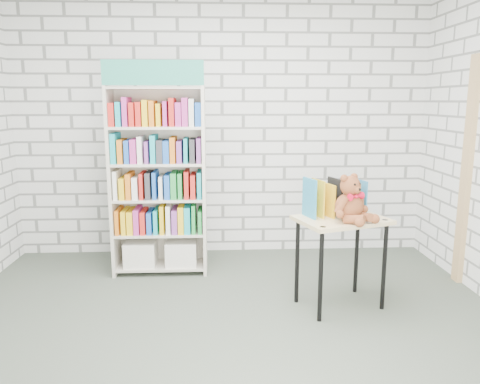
{
  "coord_description": "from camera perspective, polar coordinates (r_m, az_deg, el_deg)",
  "views": [
    {
      "loc": [
        -0.06,
        -3.18,
        1.7
      ],
      "look_at": [
        0.14,
        0.95,
        0.89
      ],
      "focal_mm": 35.0,
      "sensor_mm": 36.0,
      "label": 1
    }
  ],
  "objects": [
    {
      "name": "ground",
      "position": [
        3.61,
        -1.62,
        -17.0
      ],
      "size": [
        4.5,
        4.5,
        0.0
      ],
      "primitive_type": "plane",
      "color": "#414A3E",
      "rests_on": "ground"
    },
    {
      "name": "teddy_bear",
      "position": [
        3.78,
        13.43,
        -1.25
      ],
      "size": [
        0.36,
        0.35,
        0.38
      ],
      "color": "brown",
      "rests_on": "display_table"
    },
    {
      "name": "door_trim",
      "position": [
        4.76,
        25.88,
        2.16
      ],
      "size": [
        0.05,
        0.12,
        2.1
      ],
      "primitive_type": "cube",
      "color": "tan",
      "rests_on": "ground"
    },
    {
      "name": "room_shell",
      "position": [
        3.18,
        -1.8,
        12.64
      ],
      "size": [
        4.52,
        4.02,
        2.81
      ],
      "color": "silver",
      "rests_on": "ground"
    },
    {
      "name": "bookshelf",
      "position": [
        4.63,
        -9.86,
        1.49
      ],
      "size": [
        0.92,
        0.36,
        2.06
      ],
      "color": "beige",
      "rests_on": "ground"
    },
    {
      "name": "display_table",
      "position": [
        3.92,
        12.26,
        -4.62
      ],
      "size": [
        0.82,
        0.69,
        0.76
      ],
      "color": "tan",
      "rests_on": "ground"
    },
    {
      "name": "table_books",
      "position": [
        3.96,
        11.49,
        -0.68
      ],
      "size": [
        0.54,
        0.36,
        0.29
      ],
      "color": "teal",
      "rests_on": "display_table"
    }
  ]
}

